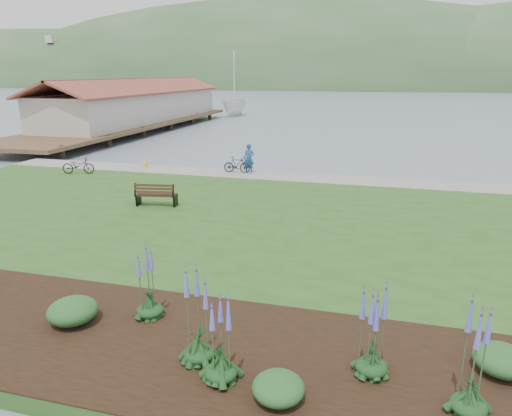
{
  "coord_description": "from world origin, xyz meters",
  "views": [
    {
      "loc": [
        5.2,
        -17.57,
        5.99
      ],
      "look_at": [
        1.14,
        -2.35,
        1.3
      ],
      "focal_mm": 32.0,
      "sensor_mm": 36.0,
      "label": 1
    }
  ],
  "objects_px": {
    "person": "(249,156)",
    "sailboat": "(235,116)",
    "park_bench": "(156,194)",
    "bicycle_a": "(78,166)"
  },
  "relations": [
    {
      "from": "person",
      "to": "sailboat",
      "type": "bearing_deg",
      "value": 107.09
    },
    {
      "from": "bicycle_a",
      "to": "sailboat",
      "type": "xyz_separation_m",
      "value": [
        -3.6,
        41.2,
        -0.87
      ]
    },
    {
      "from": "person",
      "to": "sailboat",
      "type": "height_order",
      "value": "sailboat"
    },
    {
      "from": "park_bench",
      "to": "bicycle_a",
      "type": "bearing_deg",
      "value": 137.1
    },
    {
      "from": "park_bench",
      "to": "sailboat",
      "type": "relative_size",
      "value": 0.06
    },
    {
      "from": "park_bench",
      "to": "bicycle_a",
      "type": "relative_size",
      "value": 1.01
    },
    {
      "from": "park_bench",
      "to": "sailboat",
      "type": "bearing_deg",
      "value": 94.12
    },
    {
      "from": "park_bench",
      "to": "bicycle_a",
      "type": "height_order",
      "value": "park_bench"
    },
    {
      "from": "park_bench",
      "to": "sailboat",
      "type": "xyz_separation_m",
      "value": [
        -10.97,
        46.11,
        -0.93
      ]
    },
    {
      "from": "park_bench",
      "to": "person",
      "type": "height_order",
      "value": "person"
    }
  ]
}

